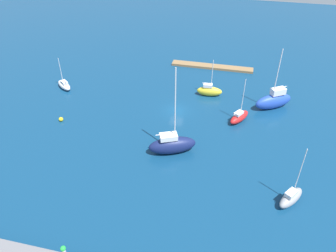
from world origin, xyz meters
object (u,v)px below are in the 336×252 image
object	(u,v)px
sailboat_yellow_far_south	(209,91)
mooring_buoy_yellow	(61,119)
sailboat_blue_mid_basin	(274,100)
sailboat_navy_along_channel	(172,144)
sailboat_white_inner_mooring	(64,85)
pier_dock	(212,67)
sailboat_gray_by_breakwater	(291,197)
sailboat_red_east_end	(239,117)

from	to	relation	value
sailboat_yellow_far_south	mooring_buoy_yellow	world-z (taller)	sailboat_yellow_far_south
mooring_buoy_yellow	sailboat_yellow_far_south	bearing A→B (deg)	-148.73
sailboat_blue_mid_basin	mooring_buoy_yellow	bearing A→B (deg)	-12.52
sailboat_navy_along_channel	sailboat_white_inner_mooring	world-z (taller)	sailboat_navy_along_channel
pier_dock	mooring_buoy_yellow	size ratio (longest dim) A/B	23.91
sailboat_blue_mid_basin	sailboat_white_inner_mooring	bearing A→B (deg)	-29.20
sailboat_gray_by_breakwater	sailboat_red_east_end	world-z (taller)	sailboat_gray_by_breakwater
sailboat_blue_mid_basin	sailboat_yellow_far_south	world-z (taller)	sailboat_blue_mid_basin
sailboat_gray_by_breakwater	sailboat_white_inner_mooring	bearing A→B (deg)	99.98
pier_dock	sailboat_yellow_far_south	bearing A→B (deg)	94.32
sailboat_navy_along_channel	sailboat_red_east_end	world-z (taller)	sailboat_navy_along_channel
sailboat_gray_by_breakwater	sailboat_white_inner_mooring	world-z (taller)	sailboat_gray_by_breakwater
sailboat_navy_along_channel	sailboat_red_east_end	size ratio (longest dim) A/B	1.75
sailboat_yellow_far_south	sailboat_white_inner_mooring	world-z (taller)	sailboat_yellow_far_south
sailboat_blue_mid_basin	sailboat_red_east_end	xyz separation A→B (m)	(6.01, 5.95, -0.76)
sailboat_white_inner_mooring	sailboat_red_east_end	world-z (taller)	sailboat_red_east_end
sailboat_white_inner_mooring	mooring_buoy_yellow	xyz separation A→B (m)	(-5.10, 11.15, -0.38)
pier_dock	sailboat_red_east_end	bearing A→B (deg)	109.77
sailboat_white_inner_mooring	mooring_buoy_yellow	world-z (taller)	sailboat_white_inner_mooring
sailboat_gray_by_breakwater	sailboat_yellow_far_south	distance (m)	29.19
sailboat_navy_along_channel	pier_dock	bearing A→B (deg)	61.71
sailboat_yellow_far_south	sailboat_red_east_end	bearing A→B (deg)	-55.08
sailboat_navy_along_channel	sailboat_red_east_end	distance (m)	14.94
sailboat_red_east_end	mooring_buoy_yellow	size ratio (longest dim) A/B	10.68
sailboat_navy_along_channel	sailboat_red_east_end	xyz separation A→B (m)	(-9.92, -11.16, -0.63)
pier_dock	mooring_buoy_yellow	distance (m)	36.84
sailboat_red_east_end	mooring_buoy_yellow	world-z (taller)	sailboat_red_east_end
sailboat_navy_along_channel	sailboat_blue_mid_basin	bearing A→B (deg)	23.31
sailboat_navy_along_channel	sailboat_yellow_far_south	distance (m)	19.25
mooring_buoy_yellow	sailboat_blue_mid_basin	bearing A→B (deg)	-160.37
sailboat_red_east_end	pier_dock	bearing A→B (deg)	50.85
mooring_buoy_yellow	pier_dock	bearing A→B (deg)	-130.63
sailboat_blue_mid_basin	sailboat_yellow_far_south	distance (m)	12.59
sailboat_white_inner_mooring	sailboat_navy_along_channel	bearing A→B (deg)	-171.71
pier_dock	sailboat_gray_by_breakwater	world-z (taller)	sailboat_gray_by_breakwater
sailboat_navy_along_channel	sailboat_yellow_far_south	xyz separation A→B (m)	(-3.49, -18.93, -0.46)
sailboat_blue_mid_basin	sailboat_navy_along_channel	xyz separation A→B (m)	(15.93, 17.11, -0.13)
sailboat_blue_mid_basin	sailboat_gray_by_breakwater	size ratio (longest dim) A/B	1.30
pier_dock	mooring_buoy_yellow	bearing A→B (deg)	49.37
sailboat_gray_by_breakwater	sailboat_yellow_far_south	world-z (taller)	sailboat_gray_by_breakwater
sailboat_gray_by_breakwater	sailboat_red_east_end	bearing A→B (deg)	59.65
sailboat_blue_mid_basin	sailboat_yellow_far_south	size ratio (longest dim) A/B	1.55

